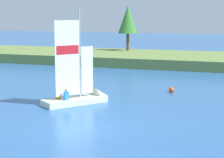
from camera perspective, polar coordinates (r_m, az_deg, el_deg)
ground_plane at (r=20.35m, az=-3.72°, el=-6.99°), size 200.00×200.00×0.00m
shore_bank at (r=46.71m, az=9.66°, el=2.70°), size 80.00×11.47×1.05m
shoreline_tree_midleft at (r=51.48m, az=2.23°, el=8.27°), size 2.43×2.43×5.60m
sailboat at (r=26.28m, az=-3.76°, el=-2.34°), size 3.87×4.51×6.50m
channel_buoy at (r=29.79m, az=8.29°, el=-1.50°), size 0.41×0.41×0.41m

